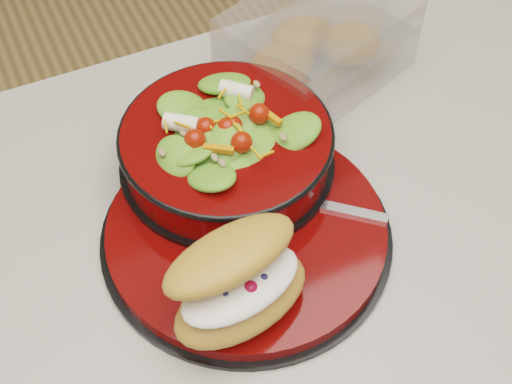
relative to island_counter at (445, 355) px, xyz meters
name	(u,v)px	position (x,y,z in m)	size (l,w,h in m)	color
island_counter	(445,355)	(0.00, 0.00, 0.00)	(1.24, 0.74, 0.90)	white
dinner_plate	(247,231)	(-0.32, 0.05, 0.46)	(0.29, 0.29, 0.02)	black
salad_bowl	(226,141)	(-0.30, 0.13, 0.50)	(0.23, 0.23, 0.10)	black
croissant	(238,281)	(-0.36, -0.03, 0.50)	(0.15, 0.11, 0.08)	#B38136
fork	(307,202)	(-0.25, 0.05, 0.47)	(0.13, 0.11, 0.00)	silver
pastry_box	(316,44)	(-0.14, 0.24, 0.49)	(0.24, 0.21, 0.09)	white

